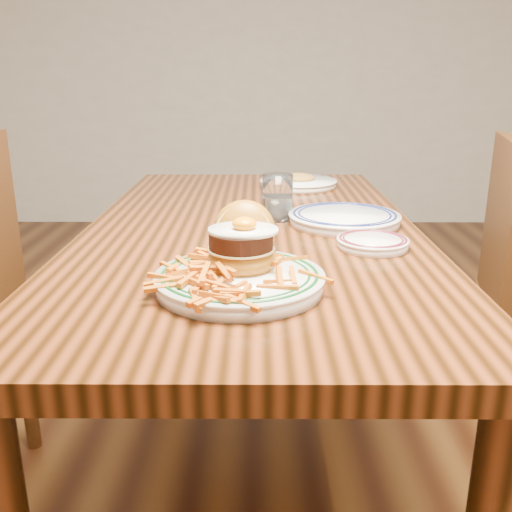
{
  "coord_description": "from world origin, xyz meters",
  "views": [
    {
      "loc": [
        0.02,
        -1.44,
        1.12
      ],
      "look_at": [
        0.01,
        -0.47,
        0.82
      ],
      "focal_mm": 40.0,
      "sensor_mm": 36.0,
      "label": 1
    }
  ],
  "objects": [
    {
      "name": "main_plate",
      "position": [
        -0.02,
        -0.45,
        0.79
      ],
      "size": [
        0.31,
        0.32,
        0.15
      ],
      "rotation": [
        0.0,
        0.0,
        -0.05
      ],
      "color": "white",
      "rests_on": "table"
    },
    {
      "name": "far_plate",
      "position": [
        0.16,
        0.54,
        0.77
      ],
      "size": [
        0.27,
        0.27,
        0.05
      ],
      "rotation": [
        0.0,
        0.0,
        0.06
      ],
      "color": "white",
      "rests_on": "table"
    },
    {
      "name": "floor",
      "position": [
        0.0,
        0.0,
        0.0
      ],
      "size": [
        6.0,
        6.0,
        0.0
      ],
      "primitive_type": "plane",
      "color": "black",
      "rests_on": "ground"
    },
    {
      "name": "table",
      "position": [
        0.0,
        0.0,
        0.66
      ],
      "size": [
        0.85,
        1.6,
        0.75
      ],
      "color": "black",
      "rests_on": "floor"
    },
    {
      "name": "side_plate",
      "position": [
        0.27,
        -0.2,
        0.76
      ],
      "size": [
        0.16,
        0.16,
        0.02
      ],
      "rotation": [
        0.0,
        0.0,
        0.11
      ],
      "color": "white",
      "rests_on": "table"
    },
    {
      "name": "rear_plate",
      "position": [
        0.24,
        0.01,
        0.77
      ],
      "size": [
        0.29,
        0.29,
        0.03
      ],
      "rotation": [
        0.0,
        0.0,
        -0.14
      ],
      "color": "white",
      "rests_on": "table"
    },
    {
      "name": "water_glass",
      "position": [
        0.07,
        0.07,
        0.8
      ],
      "size": [
        0.08,
        0.08,
        0.12
      ],
      "color": "white",
      "rests_on": "table"
    }
  ]
}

